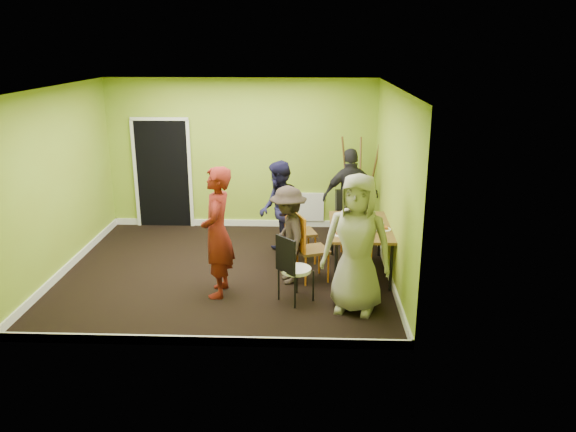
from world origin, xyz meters
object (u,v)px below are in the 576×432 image
at_px(easel, 359,185).
at_px(person_front_end, 357,244).
at_px(chair_bentwood, 292,266).
at_px(blue_bottle, 374,225).
at_px(chair_left_far, 295,227).
at_px(person_standing, 217,232).
at_px(chair_front_end, 357,262).
at_px(orange_bottle, 355,219).
at_px(chair_left_near, 308,244).
at_px(chair_back_end, 348,207).
at_px(thermos, 356,218).
at_px(person_back_end, 351,196).
at_px(dining_table, 360,229).
at_px(person_left_far, 279,211).
at_px(person_left_near, 288,235).

height_order(easel, person_front_end, person_front_end).
bearing_deg(chair_bentwood, blue_bottle, 81.97).
relative_size(easel, person_front_end, 0.98).
height_order(chair_left_far, person_standing, person_standing).
height_order(chair_front_end, orange_bottle, chair_front_end).
relative_size(easel, orange_bottle, 25.15).
distance_m(chair_left_near, chair_front_end, 0.94).
bearing_deg(orange_bottle, person_standing, -151.54).
distance_m(chair_left_near, person_front_end, 1.18).
relative_size(chair_back_end, chair_front_end, 1.00).
xyz_separation_m(thermos, person_front_end, (-0.10, -1.38, 0.08)).
xyz_separation_m(chair_left_near, person_front_end, (0.64, -0.93, 0.36)).
xyz_separation_m(chair_left_near, person_standing, (-1.24, -0.52, 0.35)).
relative_size(chair_left_far, person_front_end, 0.57).
xyz_separation_m(orange_bottle, person_back_end, (0.01, 1.14, 0.06)).
height_order(dining_table, person_back_end, person_back_end).
bearing_deg(chair_front_end, person_left_far, 132.67).
bearing_deg(chair_front_end, person_standing, -177.31).
xyz_separation_m(chair_left_near, orange_bottle, (0.73, 0.55, 0.21)).
relative_size(easel, person_left_near, 1.24).
bearing_deg(person_left_far, chair_bentwood, -2.62).
xyz_separation_m(person_standing, person_left_near, (0.96, 0.47, -0.19)).
height_order(chair_left_far, easel, easel).
bearing_deg(chair_back_end, easel, -116.69).
distance_m(chair_left_far, orange_bottle, 0.96).
distance_m(chair_left_far, chair_bentwood, 1.47).
xyz_separation_m(chair_back_end, person_back_end, (0.05, 0.15, 0.14)).
bearing_deg(chair_left_far, dining_table, 53.11).
relative_size(chair_back_end, person_left_near, 0.68).
bearing_deg(dining_table, chair_left_far, 159.92).
bearing_deg(chair_front_end, person_front_end, -91.82).
distance_m(chair_left_near, chair_bentwood, 0.77).
bearing_deg(chair_front_end, chair_left_far, 129.03).
xyz_separation_m(chair_left_near, chair_front_end, (0.68, -0.64, -0.01)).
xyz_separation_m(chair_left_far, chair_left_near, (0.20, -0.72, -0.03)).
relative_size(thermos, orange_bottle, 2.72).
relative_size(chair_front_end, easel, 0.55).
height_order(chair_left_near, person_standing, person_standing).
distance_m(easel, person_front_end, 3.26).
distance_m(blue_bottle, orange_bottle, 0.53).
distance_m(dining_table, chair_left_far, 1.06).
distance_m(chair_back_end, person_left_far, 1.31).
distance_m(chair_front_end, thermos, 1.13).
xyz_separation_m(chair_front_end, person_left_far, (-1.15, 1.56, 0.25)).
bearing_deg(chair_front_end, blue_bottle, 74.74).
xyz_separation_m(chair_front_end, chair_bentwood, (-0.88, -0.09, -0.03)).
xyz_separation_m(easel, person_front_end, (-0.30, -3.25, 0.03)).
bearing_deg(person_standing, dining_table, 113.49).
relative_size(dining_table, orange_bottle, 20.82).
bearing_deg(chair_left_far, chair_left_near, -1.63).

